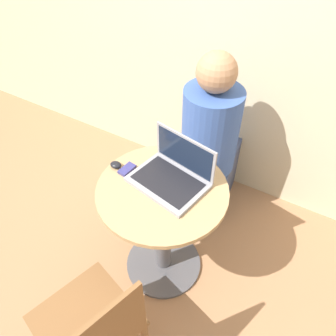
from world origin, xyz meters
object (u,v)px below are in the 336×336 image
Objects in this scene: laptop at (173,174)px; chair_empty at (94,331)px; cell_phone at (127,169)px; person_seated at (210,150)px.

laptop reaches higher than chair_empty.
person_seated is at bearing 70.51° from cell_phone.
person_seated reaches higher than chair_empty.
laptop is at bearing 91.35° from chair_empty.
chair_empty is (0.25, -0.65, -0.30)m from cell_phone.
laptop reaches higher than cell_phone.
cell_phone is 0.68m from person_seated.
cell_phone is 0.08× the size of person_seated.
person_seated is (-0.04, 1.25, 0.07)m from chair_empty.
cell_phone is at bearing -165.90° from laptop.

